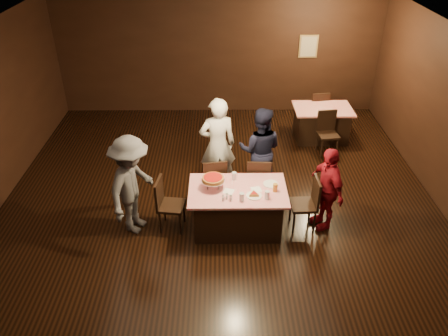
{
  "coord_description": "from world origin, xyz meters",
  "views": [
    {
      "loc": [
        0.02,
        -5.67,
        4.82
      ],
      "look_at": [
        0.08,
        0.46,
        1.0
      ],
      "focal_mm": 35.0,
      "sensor_mm": 36.0,
      "label": 1
    }
  ],
  "objects_px": {
    "chair_back_near": "(328,134)",
    "glass_front_left": "(242,197)",
    "main_table": "(237,209)",
    "chair_back_far": "(317,109)",
    "diner_grey_knit": "(132,185)",
    "glass_front_right": "(267,195)",
    "chair_end_right": "(303,204)",
    "glass_amber": "(275,188)",
    "chair_far_left": "(214,180)",
    "chair_end_left": "(171,205)",
    "plate_empty": "(271,184)",
    "chair_far_right": "(258,179)",
    "back_table": "(321,123)",
    "glass_back": "(234,176)",
    "diner_red_shirt": "(327,188)",
    "diner_white_jacket": "(218,145)",
    "pizza_stand": "(213,179)",
    "diner_navy_hoodie": "(260,150)"
  },
  "relations": [
    {
      "from": "diner_red_shirt",
      "to": "glass_front_left",
      "type": "xyz_separation_m",
      "value": [
        -1.41,
        -0.35,
        0.09
      ]
    },
    {
      "from": "chair_far_left",
      "to": "chair_end_left",
      "type": "distance_m",
      "value": 1.03
    },
    {
      "from": "back_table",
      "to": "glass_back",
      "type": "height_order",
      "value": "glass_back"
    },
    {
      "from": "glass_front_left",
      "to": "glass_front_right",
      "type": "distance_m",
      "value": 0.4
    },
    {
      "from": "back_table",
      "to": "diner_white_jacket",
      "type": "height_order",
      "value": "diner_white_jacket"
    },
    {
      "from": "main_table",
      "to": "glass_front_right",
      "type": "bearing_deg",
      "value": -29.05
    },
    {
      "from": "main_table",
      "to": "chair_far_right",
      "type": "relative_size",
      "value": 1.68
    },
    {
      "from": "glass_front_left",
      "to": "glass_back",
      "type": "distance_m",
      "value": 0.61
    },
    {
      "from": "chair_far_left",
      "to": "chair_end_right",
      "type": "relative_size",
      "value": 1.0
    },
    {
      "from": "glass_front_left",
      "to": "glass_back",
      "type": "height_order",
      "value": "same"
    },
    {
      "from": "chair_end_right",
      "to": "glass_amber",
      "type": "relative_size",
      "value": 6.79
    },
    {
      "from": "chair_back_near",
      "to": "diner_grey_knit",
      "type": "relative_size",
      "value": 0.55
    },
    {
      "from": "diner_grey_knit",
      "to": "glass_front_left",
      "type": "height_order",
      "value": "diner_grey_knit"
    },
    {
      "from": "diner_white_jacket",
      "to": "chair_back_far",
      "type": "bearing_deg",
      "value": -143.62
    },
    {
      "from": "chair_end_left",
      "to": "glass_amber",
      "type": "distance_m",
      "value": 1.74
    },
    {
      "from": "chair_far_left",
      "to": "diner_red_shirt",
      "type": "relative_size",
      "value": 0.64
    },
    {
      "from": "glass_front_right",
      "to": "pizza_stand",
      "type": "bearing_deg",
      "value": 160.56
    },
    {
      "from": "glass_back",
      "to": "glass_front_left",
      "type": "bearing_deg",
      "value": -80.54
    },
    {
      "from": "glass_back",
      "to": "chair_far_right",
      "type": "bearing_deg",
      "value": 45.0
    },
    {
      "from": "glass_front_left",
      "to": "glass_amber",
      "type": "bearing_deg",
      "value": 24.44
    },
    {
      "from": "plate_empty",
      "to": "glass_amber",
      "type": "relative_size",
      "value": 1.79
    },
    {
      "from": "chair_back_near",
      "to": "pizza_stand",
      "type": "bearing_deg",
      "value": -142.29
    },
    {
      "from": "chair_far_left",
      "to": "glass_front_right",
      "type": "relative_size",
      "value": 6.79
    },
    {
      "from": "back_table",
      "to": "chair_far_right",
      "type": "height_order",
      "value": "chair_far_right"
    },
    {
      "from": "chair_back_near",
      "to": "plate_empty",
      "type": "bearing_deg",
      "value": -129.82
    },
    {
      "from": "chair_back_near",
      "to": "glass_front_left",
      "type": "height_order",
      "value": "chair_back_near"
    },
    {
      "from": "chair_far_right",
      "to": "diner_red_shirt",
      "type": "xyz_separation_m",
      "value": [
        1.06,
        -0.7,
        0.27
      ]
    },
    {
      "from": "diner_red_shirt",
      "to": "glass_front_left",
      "type": "relative_size",
      "value": 10.68
    },
    {
      "from": "diner_navy_hoodie",
      "to": "diner_red_shirt",
      "type": "height_order",
      "value": "diner_navy_hoodie"
    },
    {
      "from": "chair_end_left",
      "to": "diner_red_shirt",
      "type": "xyz_separation_m",
      "value": [
        2.56,
        0.05,
        0.27
      ]
    },
    {
      "from": "chair_far_right",
      "to": "main_table",
      "type": "bearing_deg",
      "value": 65.16
    },
    {
      "from": "diner_white_jacket",
      "to": "plate_empty",
      "type": "bearing_deg",
      "value": 118.39
    },
    {
      "from": "diner_red_shirt",
      "to": "pizza_stand",
      "type": "xyz_separation_m",
      "value": [
        -1.86,
        -0.0,
        0.2
      ]
    },
    {
      "from": "back_table",
      "to": "glass_front_left",
      "type": "height_order",
      "value": "glass_front_left"
    },
    {
      "from": "diner_white_jacket",
      "to": "diner_grey_knit",
      "type": "relative_size",
      "value": 1.06
    },
    {
      "from": "chair_end_left",
      "to": "glass_amber",
      "type": "relative_size",
      "value": 6.79
    },
    {
      "from": "pizza_stand",
      "to": "glass_back",
      "type": "distance_m",
      "value": 0.44
    },
    {
      "from": "chair_end_left",
      "to": "chair_back_near",
      "type": "distance_m",
      "value": 4.02
    },
    {
      "from": "diner_grey_knit",
      "to": "glass_amber",
      "type": "bearing_deg",
      "value": -71.49
    },
    {
      "from": "chair_far_left",
      "to": "diner_white_jacket",
      "type": "bearing_deg",
      "value": -108.11
    },
    {
      "from": "back_table",
      "to": "glass_front_left",
      "type": "relative_size",
      "value": 9.29
    },
    {
      "from": "chair_end_left",
      "to": "pizza_stand",
      "type": "distance_m",
      "value": 0.85
    },
    {
      "from": "chair_back_far",
      "to": "diner_red_shirt",
      "type": "xyz_separation_m",
      "value": [
        -0.58,
        -3.75,
        0.27
      ]
    },
    {
      "from": "glass_front_left",
      "to": "plate_empty",
      "type": "bearing_deg",
      "value": 41.99
    },
    {
      "from": "chair_far_left",
      "to": "main_table",
      "type": "bearing_deg",
      "value": 108.53
    },
    {
      "from": "chair_back_far",
      "to": "diner_grey_knit",
      "type": "bearing_deg",
      "value": 37.85
    },
    {
      "from": "diner_white_jacket",
      "to": "chair_far_right",
      "type": "bearing_deg",
      "value": 136.22
    },
    {
      "from": "main_table",
      "to": "chair_back_far",
      "type": "xyz_separation_m",
      "value": [
        2.05,
        3.81,
        0.09
      ]
    },
    {
      "from": "chair_end_right",
      "to": "glass_front_left",
      "type": "height_order",
      "value": "chair_end_right"
    },
    {
      "from": "chair_back_far",
      "to": "diner_navy_hoodie",
      "type": "xyz_separation_m",
      "value": [
        -1.59,
        -2.62,
        0.36
      ]
    }
  ]
}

